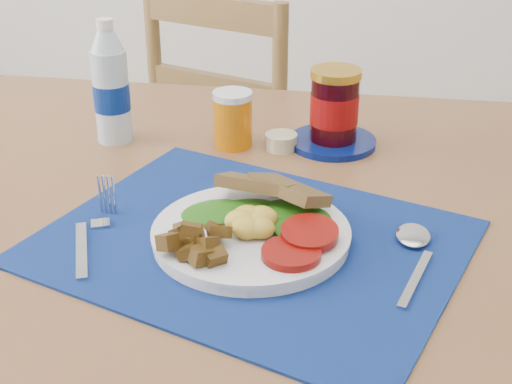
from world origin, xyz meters
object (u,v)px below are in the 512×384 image
jam_on_saucer (334,112)px  water_bottle (111,89)px  breakfast_plate (247,230)px  chair_far (239,123)px  juice_glass (233,121)px

jam_on_saucer → water_bottle: bearing=-174.3°
breakfast_plate → chair_far: bearing=121.1°
breakfast_plate → juice_glass: bearing=123.9°
chair_far → juice_glass: (0.10, -0.58, 0.24)m
breakfast_plate → jam_on_saucer: (0.09, 0.34, 0.04)m
chair_far → breakfast_plate: chair_far is taller
chair_far → water_bottle: size_ratio=5.26×
water_bottle → juice_glass: size_ratio=2.34×
breakfast_plate → jam_on_saucer: size_ratio=1.72×
water_bottle → juice_glass: water_bottle is taller
breakfast_plate → juice_glass: juice_glass is taller
juice_glass → jam_on_saucer: size_ratio=0.61×
breakfast_plate → water_bottle: bearing=152.6°
jam_on_saucer → breakfast_plate: bearing=-104.3°
chair_far → juice_glass: size_ratio=12.33×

